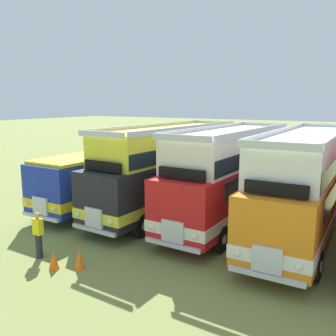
{
  "coord_description": "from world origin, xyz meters",
  "views": [
    {
      "loc": [
        4.36,
        -16.08,
        5.64
      ],
      "look_at": [
        -5.33,
        0.16,
        2.22
      ],
      "focal_mm": 38.87,
      "sensor_mm": 36.0,
      "label": 1
    }
  ],
  "objects_px": {
    "bus_first_in_row": "(120,171)",
    "cone_near_end": "(54,260)",
    "marshal_person": "(38,235)",
    "bus_second_in_row": "(170,166)",
    "cone_mid_row": "(80,259)",
    "bus_fourth_in_row": "(306,181)",
    "bus_third_in_row": "(231,173)"
  },
  "relations": [
    {
      "from": "bus_first_in_row",
      "to": "cone_mid_row",
      "type": "distance_m",
      "value": 8.86
    },
    {
      "from": "bus_first_in_row",
      "to": "cone_mid_row",
      "type": "xyz_separation_m",
      "value": [
        4.23,
        -7.66,
        -1.39
      ]
    },
    {
      "from": "bus_second_in_row",
      "to": "cone_mid_row",
      "type": "relative_size",
      "value": 15.4
    },
    {
      "from": "bus_third_in_row",
      "to": "bus_fourth_in_row",
      "type": "distance_m",
      "value": 3.38
    },
    {
      "from": "bus_third_in_row",
      "to": "bus_fourth_in_row",
      "type": "xyz_separation_m",
      "value": [
        3.38,
        0.01,
        0.01
      ]
    },
    {
      "from": "bus_second_in_row",
      "to": "marshal_person",
      "type": "relative_size",
      "value": 6.48
    },
    {
      "from": "bus_fourth_in_row",
      "to": "cone_mid_row",
      "type": "bearing_deg",
      "value": -128.53
    },
    {
      "from": "bus_first_in_row",
      "to": "bus_second_in_row",
      "type": "bearing_deg",
      "value": -1.63
    },
    {
      "from": "bus_first_in_row",
      "to": "bus_third_in_row",
      "type": "xyz_separation_m",
      "value": [
        6.77,
        -0.22,
        0.6
      ]
    },
    {
      "from": "bus_third_in_row",
      "to": "cone_near_end",
      "type": "distance_m",
      "value": 8.81
    },
    {
      "from": "cone_mid_row",
      "to": "cone_near_end",
      "type": "bearing_deg",
      "value": -146.91
    },
    {
      "from": "bus_first_in_row",
      "to": "bus_fourth_in_row",
      "type": "height_order",
      "value": "bus_fourth_in_row"
    },
    {
      "from": "bus_first_in_row",
      "to": "marshal_person",
      "type": "xyz_separation_m",
      "value": [
        2.31,
        -7.76,
        -0.87
      ]
    },
    {
      "from": "bus_fourth_in_row",
      "to": "cone_mid_row",
      "type": "distance_m",
      "value": 9.73
    },
    {
      "from": "bus_fourth_in_row",
      "to": "marshal_person",
      "type": "bearing_deg",
      "value": -136.14
    },
    {
      "from": "bus_first_in_row",
      "to": "cone_near_end",
      "type": "bearing_deg",
      "value": -66.81
    },
    {
      "from": "cone_near_end",
      "to": "marshal_person",
      "type": "xyz_separation_m",
      "value": [
        -1.18,
        0.38,
        0.57
      ]
    },
    {
      "from": "marshal_person",
      "to": "bus_second_in_row",
      "type": "bearing_deg",
      "value": 81.95
    },
    {
      "from": "bus_second_in_row",
      "to": "bus_first_in_row",
      "type": "bearing_deg",
      "value": 178.37
    },
    {
      "from": "bus_second_in_row",
      "to": "cone_mid_row",
      "type": "distance_m",
      "value": 7.87
    },
    {
      "from": "bus_first_in_row",
      "to": "bus_second_in_row",
      "type": "distance_m",
      "value": 3.44
    },
    {
      "from": "bus_first_in_row",
      "to": "marshal_person",
      "type": "bearing_deg",
      "value": -73.44
    },
    {
      "from": "bus_first_in_row",
      "to": "bus_fourth_in_row",
      "type": "relative_size",
      "value": 0.98
    },
    {
      "from": "bus_third_in_row",
      "to": "cone_near_end",
      "type": "bearing_deg",
      "value": -112.53
    },
    {
      "from": "bus_first_in_row",
      "to": "bus_fourth_in_row",
      "type": "bearing_deg",
      "value": -1.21
    },
    {
      "from": "cone_near_end",
      "to": "cone_mid_row",
      "type": "distance_m",
      "value": 0.88
    },
    {
      "from": "bus_first_in_row",
      "to": "bus_third_in_row",
      "type": "height_order",
      "value": "bus_third_in_row"
    },
    {
      "from": "cone_mid_row",
      "to": "marshal_person",
      "type": "distance_m",
      "value": 1.99
    },
    {
      "from": "bus_first_in_row",
      "to": "cone_near_end",
      "type": "relative_size",
      "value": 17.62
    },
    {
      "from": "bus_third_in_row",
      "to": "bus_fourth_in_row",
      "type": "bearing_deg",
      "value": 0.12
    },
    {
      "from": "cone_mid_row",
      "to": "marshal_person",
      "type": "relative_size",
      "value": 0.42
    },
    {
      "from": "bus_first_in_row",
      "to": "cone_mid_row",
      "type": "height_order",
      "value": "bus_first_in_row"
    }
  ]
}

